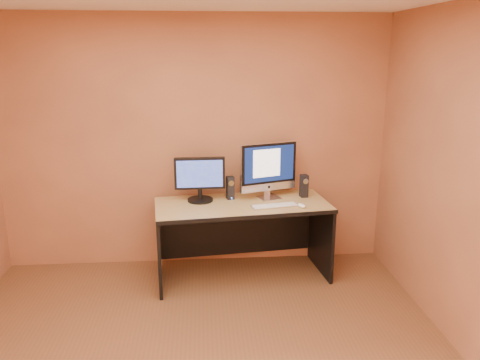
% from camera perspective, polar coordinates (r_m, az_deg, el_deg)
% --- Properties ---
extents(walls, '(4.00, 4.00, 2.60)m').
position_cam_1_polar(walls, '(2.94, -5.97, -3.06)').
color(walls, '#A76843').
rests_on(walls, ground).
extents(desk, '(1.76, 0.91, 0.78)m').
position_cam_1_polar(desk, '(4.73, 0.30, -7.38)').
color(desk, tan).
rests_on(desk, ground).
extents(imac, '(0.64, 0.40, 0.58)m').
position_cam_1_polar(imac, '(4.68, 3.63, 1.15)').
color(imac, silver).
rests_on(imac, desk).
extents(second_monitor, '(0.51, 0.26, 0.44)m').
position_cam_1_polar(second_monitor, '(4.63, -4.92, 0.07)').
color(second_monitor, black).
rests_on(second_monitor, desk).
extents(speaker_left, '(0.09, 0.09, 0.23)m').
position_cam_1_polar(speaker_left, '(4.71, -1.20, -0.96)').
color(speaker_left, black).
rests_on(speaker_left, desk).
extents(speaker_right, '(0.08, 0.09, 0.23)m').
position_cam_1_polar(speaker_right, '(4.82, 7.80, -0.72)').
color(speaker_right, black).
rests_on(speaker_right, desk).
extents(keyboard, '(0.47, 0.20, 0.02)m').
position_cam_1_polar(keyboard, '(4.51, 4.26, -3.15)').
color(keyboard, silver).
rests_on(keyboard, desk).
extents(mouse, '(0.09, 0.12, 0.04)m').
position_cam_1_polar(mouse, '(4.52, 7.51, -3.08)').
color(mouse, white).
rests_on(mouse, desk).
extents(cable_a, '(0.11, 0.21, 0.01)m').
position_cam_1_polar(cable_a, '(4.91, 3.84, -1.64)').
color(cable_a, black).
rests_on(cable_a, desk).
extents(cable_b, '(0.07, 0.18, 0.01)m').
position_cam_1_polar(cable_b, '(4.91, 3.07, -1.65)').
color(cable_b, black).
rests_on(cable_b, desk).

